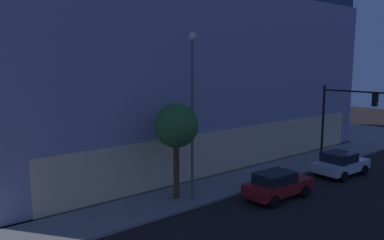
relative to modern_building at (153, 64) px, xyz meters
name	(u,v)px	position (x,y,z in m)	size (l,w,h in m)	color
modern_building	(153,64)	(0.00, 0.00, 0.00)	(31.77, 22.26, 15.67)	#4C4C51
traffic_light_far_corner	(342,112)	(6.97, -14.89, -3.56)	(0.32, 4.65, 5.95)	black
street_lamp_sidewalk	(192,99)	(-6.19, -13.55, -1.93)	(0.44, 0.44, 9.24)	#575757
sidewalk_tree	(176,126)	(-6.82, -12.91, -3.47)	(2.49, 2.49, 5.44)	#4E391E
car_red	(277,184)	(-2.02, -16.25, -6.94)	(4.39, 2.09, 1.58)	maroon
car_white	(341,163)	(5.06, -16.11, -6.92)	(4.27, 2.31, 1.65)	silver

